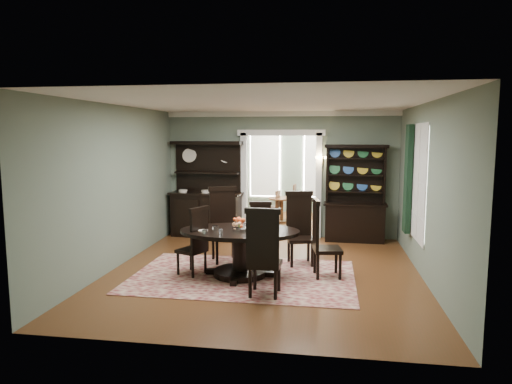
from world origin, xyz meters
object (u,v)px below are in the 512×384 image
at_px(welsh_dresser, 355,206).
at_px(parlor_table, 282,206).
at_px(sideboard, 207,203).
at_px(dining_table, 240,244).

relative_size(welsh_dresser, parlor_table, 2.96).
height_order(sideboard, parlor_table, sideboard).
bearing_deg(sideboard, parlor_table, 55.42).
bearing_deg(dining_table, sideboard, 111.81).
height_order(welsh_dresser, parlor_table, welsh_dresser).
xyz_separation_m(dining_table, parlor_table, (0.23, 5.00, -0.12)).
xyz_separation_m(sideboard, parlor_table, (1.63, 1.99, -0.35)).
xyz_separation_m(dining_table, welsh_dresser, (2.12, 3.04, 0.24)).
bearing_deg(sideboard, dining_table, -60.39).
bearing_deg(sideboard, welsh_dresser, 5.17).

